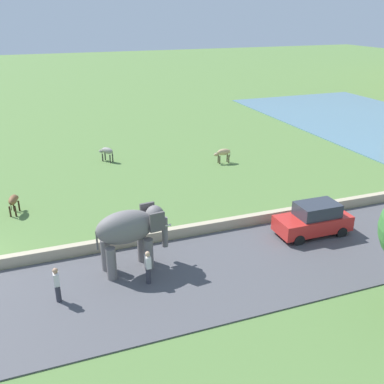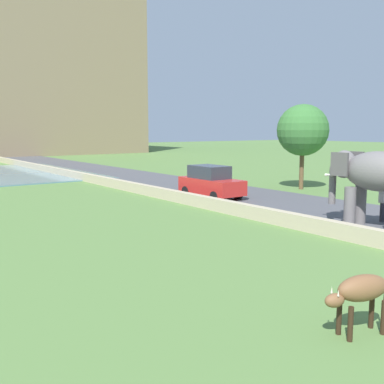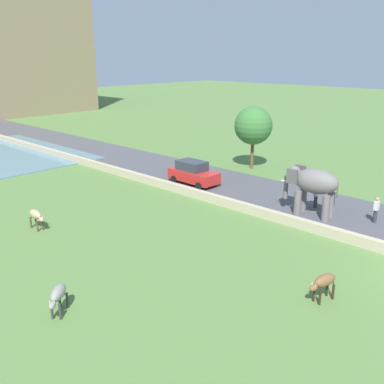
# 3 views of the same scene
# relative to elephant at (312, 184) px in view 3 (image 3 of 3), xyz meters

# --- Properties ---
(road_surface) EXTENTS (7.00, 120.00, 0.06)m
(road_surface) POSITION_rel_elephant_xyz_m (1.60, 11.97, -2.01)
(road_surface) COLOR #4C4C51
(road_surface) RESTS_ON ground
(barrier_wall) EXTENTS (0.40, 110.00, 0.58)m
(barrier_wall) POSITION_rel_elephant_xyz_m (-2.20, 9.97, -1.75)
(barrier_wall) COLOR tan
(barrier_wall) RESTS_ON ground
(elephant) EXTENTS (1.69, 3.54, 2.99)m
(elephant) POSITION_rel_elephant_xyz_m (0.00, 0.00, 0.00)
(elephant) COLOR slate
(elephant) RESTS_ON ground
(person_beside_elephant) EXTENTS (0.36, 0.22, 1.63)m
(person_beside_elephant) POSITION_rel_elephant_xyz_m (1.43, 0.38, -1.16)
(person_beside_elephant) COLOR #33333D
(person_beside_elephant) RESTS_ON ground
(person_trailing) EXTENTS (0.36, 0.22, 1.63)m
(person_trailing) POSITION_rel_elephant_xyz_m (1.41, -3.43, -1.16)
(person_trailing) COLOR #33333D
(person_trailing) RESTS_ON ground
(car_red) EXTENTS (1.83, 4.02, 1.80)m
(car_red) POSITION_rel_elephant_xyz_m (0.03, 9.81, -1.14)
(car_red) COLOR red
(car_red) RESTS_ON ground
(cow_brown) EXTENTS (1.42, 0.70, 1.15)m
(cow_brown) POSITION_rel_elephant_xyz_m (-8.35, -5.11, -1.20)
(cow_brown) COLOR brown
(cow_brown) RESTS_ON ground
(cow_tan) EXTENTS (0.45, 1.39, 1.15)m
(cow_tan) POSITION_rel_elephant_xyz_m (-12.53, 10.18, -1.20)
(cow_tan) COLOR tan
(cow_tan) RESTS_ON ground
(cow_grey) EXTENTS (1.29, 1.14, 1.15)m
(cow_grey) POSITION_rel_elephant_xyz_m (-16.08, 1.74, -1.20)
(cow_grey) COLOR gray
(cow_grey) RESTS_ON ground
(tree_near) EXTENTS (3.22, 3.22, 5.34)m
(tree_near) POSITION_rel_elephant_xyz_m (7.03, 9.38, 1.68)
(tree_near) COLOR brown
(tree_near) RESTS_ON ground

